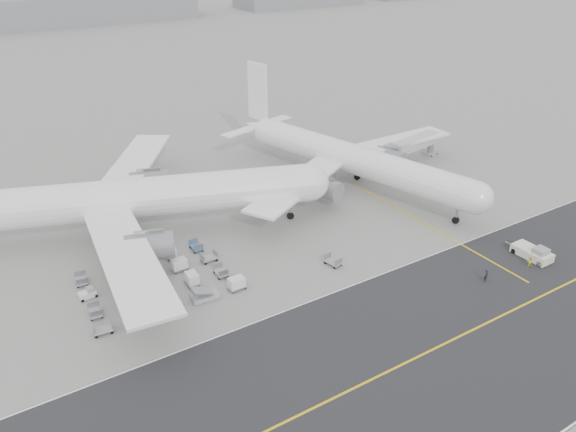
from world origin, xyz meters
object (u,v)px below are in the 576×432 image
ground_crew_b (529,261)px  airliner_a (129,199)px  ground_crew_a (486,276)px  pushback_tug (533,253)px  jet_bridge (414,145)px  airliner_b (349,158)px

ground_crew_b → airliner_a: bearing=-24.6°
ground_crew_a → ground_crew_b: size_ratio=1.21×
pushback_tug → jet_bridge: bearing=72.0°
ground_crew_a → ground_crew_b: ground_crew_a is taller
airliner_a → airliner_b: size_ratio=1.12×
jet_bridge → ground_crew_a: jet_bridge is taller
airliner_a → pushback_tug: (49.17, -39.14, -5.66)m
ground_crew_a → ground_crew_b: 8.74m
airliner_a → jet_bridge: airliner_a is taller
airliner_a → pushback_tug: airliner_a is taller
airliner_b → pushback_tug: (7.41, -36.32, -4.84)m
jet_bridge → ground_crew_b: (-14.15, -39.94, -3.11)m
airliner_b → jet_bridge: bearing=-7.7°
airliner_a → jet_bridge: bearing=-70.8°
airliner_a → jet_bridge: size_ratio=4.22×
airliner_a → jet_bridge: 60.98m
pushback_tug → ground_crew_b: (-2.40, -1.22, -0.10)m
airliner_a → ground_crew_a: bearing=-116.7°
pushback_tug → ground_crew_a: bearing=-178.1°
airliner_b → pushback_tug: 37.38m
pushback_tug → jet_bridge: jet_bridge is taller
pushback_tug → ground_crew_b: 2.69m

